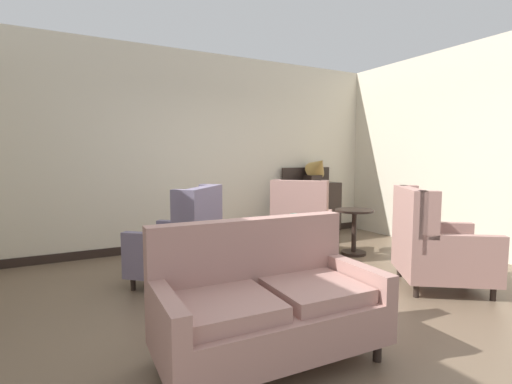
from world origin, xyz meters
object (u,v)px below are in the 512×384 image
Objects in this scene: settee at (267,303)px; armchair_beside_settee at (435,247)px; porcelain_vase at (294,229)px; armchair_far_left at (302,225)px; side_table at (354,227)px; sideboard at (312,206)px; coffee_table at (297,249)px; armchair_near_window at (183,244)px; gramophone at (318,168)px.

settee is 2.39m from armchair_beside_settee.
porcelain_vase is at bearing 96.00° from armchair_beside_settee.
side_table is (0.74, -0.28, -0.05)m from armchair_far_left.
settee is 2.84m from armchair_far_left.
armchair_beside_settee is 0.98× the size of sideboard.
porcelain_vase is at bearing -154.76° from side_table.
sideboard reaches higher than side_table.
coffee_table is at bearing -62.90° from porcelain_vase.
armchair_near_window is 1.79× the size of side_table.
settee is 1.28× the size of sideboard.
armchair_near_window is (-0.03, 1.84, 0.05)m from settee.
porcelain_vase is 0.25× the size of armchair_near_window.
coffee_table is 1.27m from armchair_near_window.
side_table is (0.21, 1.48, -0.04)m from armchair_beside_settee.
gramophone is (0.05, -0.09, 0.69)m from sideboard.
sideboard is at bearing 26.58° from armchair_beside_settee.
porcelain_vase reaches higher than side_table.
coffee_table is 2.74m from sideboard.
gramophone reaches higher than side_table.
settee is 2.38× the size of side_table.
settee is 1.38× the size of armchair_far_left.
sideboard is at bearing 51.26° from settee.
sideboard reaches higher than settee.
settee is at bearing -132.32° from coffee_table.
armchair_near_window reaches higher than settee.
coffee_table is 0.76× the size of armchair_near_window.
coffee_table is 1.36× the size of side_table.
porcelain_vase is 0.44× the size of side_table.
porcelain_vase is 1.73m from side_table.
sideboard is (1.77, 2.07, -0.10)m from porcelain_vase.
gramophone reaches higher than porcelain_vase.
armchair_near_window is 2.59m from side_table.
settee is at bearing -132.17° from gramophone.
armchair_near_window is 1.88m from armchair_far_left.
coffee_table is 1.51m from armchair_beside_settee.
armchair_far_left reaches higher than settee.
armchair_far_left is at bearing 142.20° from armchair_near_window.
coffee_table is 0.74× the size of armchair_beside_settee.
porcelain_vase is at bearing 96.18° from armchair_far_left.
settee is 2.85× the size of gramophone.
gramophone is at bearing 156.35° from armchair_near_window.
coffee_table is at bearing -153.64° from side_table.
coffee_table is 0.73× the size of sideboard.
armchair_beside_settee reaches higher than porcelain_vase.
armchair_near_window is 2.14× the size of gramophone.
gramophone is (0.28, 1.24, 0.84)m from side_table.
armchair_near_window is (-1.06, 0.71, 0.03)m from coffee_table.
coffee_table is at bearing 49.75° from settee.
settee is 4.27m from sideboard.
settee is at bearing -143.58° from side_table.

